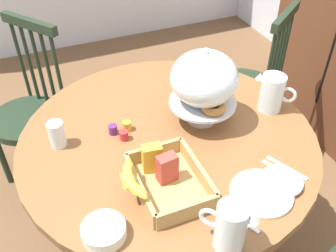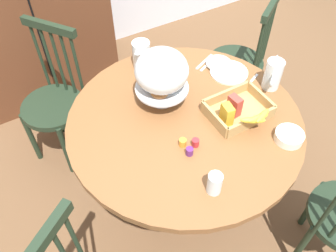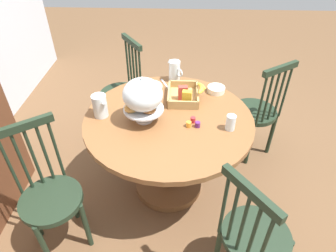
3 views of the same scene
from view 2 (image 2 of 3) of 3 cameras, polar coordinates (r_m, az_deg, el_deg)
The scene contains 18 objects.
ground_plane at distance 2.43m, azimuth 2.52°, elevation -10.22°, with size 10.00×10.00×0.00m, color brown.
dining_table at distance 1.98m, azimuth 2.52°, elevation -2.92°, with size 1.22×1.22×0.74m.
windsor_chair_facing_door at distance 2.65m, azimuth 11.34°, elevation 9.80°, with size 0.46×0.46×0.97m.
windsor_chair_far_side at distance 2.41m, azimuth -17.76°, elevation 3.39°, with size 0.46×0.46×0.97m.
pastry_stand_with_dome at distance 1.77m, azimuth -1.05°, elevation 8.63°, with size 0.28×0.28×0.34m.
orange_juice_pitcher at distance 2.02m, azimuth 16.53°, elevation 7.81°, with size 0.15×0.14×0.18m.
milk_pitcher at distance 2.08m, azimuth -4.27°, elevation 11.24°, with size 0.15×0.15×0.17m.
cereal_basket at distance 1.83m, azimuth 11.33°, elevation 2.40°, with size 0.32×0.30×0.12m.
china_plate_large at distance 2.10m, azimuth 9.81°, elevation 8.54°, with size 0.22×0.22×0.01m, color white.
china_plate_small at distance 2.14m, azimuth 8.15°, elevation 10.02°, with size 0.15×0.15×0.01m, color white.
cereal_bowl at distance 1.81m, azimuth 18.95°, elevation -1.61°, with size 0.14×0.14×0.04m, color white.
drinking_glass at distance 1.53m, azimuth 7.52°, elevation -9.17°, with size 0.06×0.06×0.11m, color silver.
jam_jar_strawberry at distance 1.69m, azimuth 4.45°, elevation -2.69°, with size 0.04×0.04×0.04m, color #B7282D.
jam_jar_apricot at distance 1.69m, azimuth 2.40°, elevation -2.69°, with size 0.04×0.04×0.04m, color orange.
jam_jar_grape at distance 1.66m, azimuth 3.49°, elevation -4.11°, with size 0.04×0.04×0.04m, color #5B2366.
table_knife at distance 2.15m, azimuth 6.55°, elevation 9.98°, with size 0.17×0.01×0.01m, color silver.
dinner_fork at distance 2.16m, azimuth 5.87°, elevation 10.28°, with size 0.17×0.01×0.01m, color silver.
soup_spoon at distance 2.06m, azimuth 13.16°, elevation 6.88°, with size 0.17×0.01×0.01m, color silver.
Camera 2 is at (-0.72, -1.03, 2.08)m, focal length 37.77 mm.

